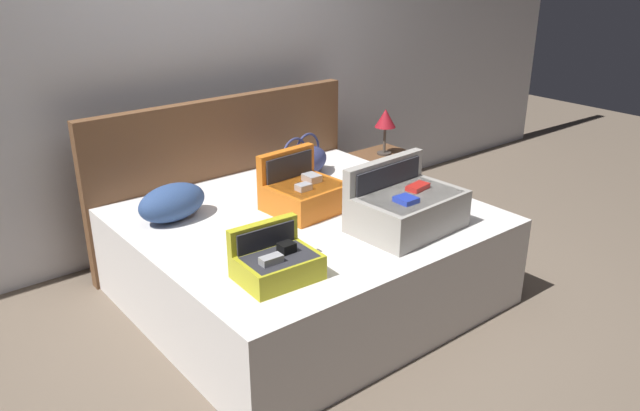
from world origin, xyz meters
name	(u,v)px	position (x,y,z in m)	size (l,w,h in m)	color
ground_plane	(349,323)	(0.00, 0.00, 0.00)	(12.00, 12.00, 0.00)	#6B5B4C
back_wall	(194,57)	(0.00, 1.65, 1.30)	(8.00, 0.10, 2.60)	silver
bed	(306,256)	(0.00, 0.40, 0.27)	(1.94, 1.76, 0.55)	silver
headboard	(225,175)	(0.00, 1.32, 0.54)	(1.98, 0.08, 1.08)	brown
hard_case_large	(407,207)	(0.31, -0.10, 0.67)	(0.62, 0.45, 0.36)	gray
hard_case_medium	(304,193)	(0.04, 0.47, 0.65)	(0.44, 0.42, 0.34)	#D16619
hard_case_small	(276,262)	(-0.57, -0.11, 0.63)	(0.38, 0.31, 0.25)	gold
duffel_bag	(301,162)	(0.37, 0.94, 0.66)	(0.51, 0.36, 0.29)	navy
pillow_near_headboard	(172,202)	(-0.64, 0.82, 0.65)	(0.42, 0.25, 0.21)	navy
nightstand	(383,185)	(1.25, 1.03, 0.25)	(0.44, 0.40, 0.51)	brown
table_lamp	(385,120)	(1.25, 1.03, 0.78)	(0.16, 0.16, 0.36)	#3F3833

